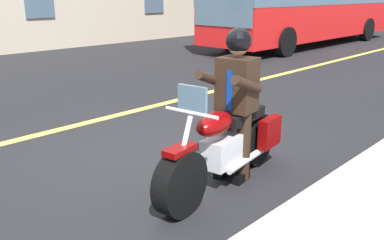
% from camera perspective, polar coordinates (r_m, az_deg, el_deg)
% --- Properties ---
extents(ground_plane, '(80.00, 80.00, 0.00)m').
position_cam_1_polar(ground_plane, '(5.49, -4.31, -5.12)').
color(ground_plane, black).
extents(lane_center_stripe, '(60.00, 0.16, 0.01)m').
position_cam_1_polar(lane_center_stripe, '(7.03, -15.19, -0.56)').
color(lane_center_stripe, '#E5DB4C').
rests_on(lane_center_stripe, ground_plane).
extents(motorcycle_main, '(2.22, 0.80, 1.26)m').
position_cam_1_polar(motorcycle_main, '(4.59, 4.80, -3.67)').
color(motorcycle_main, black).
rests_on(motorcycle_main, ground_plane).
extents(rider_main, '(0.68, 0.62, 1.74)m').
position_cam_1_polar(rider_main, '(4.57, 6.19, 3.89)').
color(rider_main, black).
rests_on(rider_main, ground_plane).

